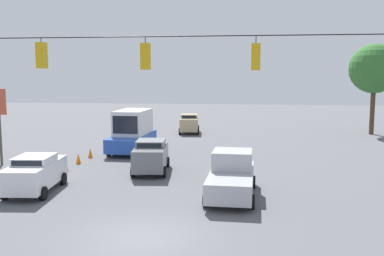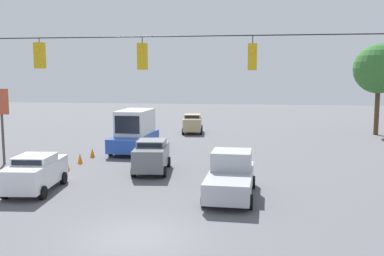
{
  "view_description": "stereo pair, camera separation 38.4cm",
  "coord_description": "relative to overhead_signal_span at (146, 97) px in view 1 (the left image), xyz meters",
  "views": [
    {
      "loc": [
        -3.57,
        14.28,
        5.78
      ],
      "look_at": [
        -0.87,
        -8.32,
        2.94
      ],
      "focal_mm": 40.0,
      "sensor_mm": 36.0,
      "label": 1
    },
    {
      "loc": [
        -3.95,
        14.23,
        5.78
      ],
      "look_at": [
        -0.87,
        -8.32,
        2.94
      ],
      "focal_mm": 40.0,
      "sensor_mm": 36.0,
      "label": 2
    }
  ],
  "objects": [
    {
      "name": "ground_plane",
      "position": [
        -0.01,
        1.26,
        -4.95
      ],
      "size": [
        140.0,
        140.0,
        0.0
      ],
      "primitive_type": "plane",
      "color": "#56565B"
    },
    {
      "name": "overhead_signal_span",
      "position": [
        0.0,
        0.0,
        0.0
      ],
      "size": [
        23.74,
        0.38,
        8.09
      ],
      "color": "#939399",
      "rests_on": "ground_plane"
    },
    {
      "name": "sedan_tan_withflow_deep",
      "position": [
        1.7,
        -26.42,
        -3.97
      ],
      "size": [
        2.22,
        3.97,
        1.88
      ],
      "color": "tan",
      "rests_on": "ground_plane"
    },
    {
      "name": "sedan_white_parked_shoulder",
      "position": [
        6.59,
        -4.11,
        -4.0
      ],
      "size": [
        2.35,
        4.5,
        1.81
      ],
      "color": "silver",
      "rests_on": "ground_plane"
    },
    {
      "name": "box_truck_blue_withflow_far",
      "position": [
        4.66,
        -15.69,
        -3.41
      ],
      "size": [
        2.69,
        6.15,
        3.14
      ],
      "color": "#234CB2",
      "rests_on": "ground_plane"
    },
    {
      "name": "sedan_grey_withflow_mid",
      "position": [
        1.81,
        -9.06,
        -3.94
      ],
      "size": [
        2.32,
        4.37,
        1.93
      ],
      "color": "slate",
      "rests_on": "ground_plane"
    },
    {
      "name": "pickup_truck_silver_crossing_near",
      "position": [
        -3.1,
        -4.54,
        -3.97
      ],
      "size": [
        2.4,
        5.45,
        2.12
      ],
      "color": "#A8AAB2",
      "rests_on": "ground_plane"
    },
    {
      "name": "traffic_cone_nearest",
      "position": [
        6.92,
        -4.65,
        -4.61
      ],
      "size": [
        0.34,
        0.34,
        0.68
      ],
      "primitive_type": "cone",
      "color": "orange",
      "rests_on": "ground_plane"
    },
    {
      "name": "traffic_cone_second",
      "position": [
        6.94,
        -6.56,
        -4.61
      ],
      "size": [
        0.34,
        0.34,
        0.68
      ],
      "primitive_type": "cone",
      "color": "orange",
      "rests_on": "ground_plane"
    },
    {
      "name": "traffic_cone_third",
      "position": [
        6.96,
        -8.61,
        -4.61
      ],
      "size": [
        0.34,
        0.34,
        0.68
      ],
      "primitive_type": "cone",
      "color": "orange",
      "rests_on": "ground_plane"
    },
    {
      "name": "traffic_cone_fourth",
      "position": [
        7.03,
        -10.78,
        -4.61
      ],
      "size": [
        0.34,
        0.34,
        0.68
      ],
      "primitive_type": "cone",
      "color": "orange",
      "rests_on": "ground_plane"
    },
    {
      "name": "traffic_cone_fifth",
      "position": [
        6.98,
        -12.87,
        -4.61
      ],
      "size": [
        0.34,
        0.34,
        0.68
      ],
      "primitive_type": "cone",
      "color": "orange",
      "rests_on": "ground_plane"
    },
    {
      "name": "tree_horizon_left",
      "position": [
        -16.09,
        -27.62,
        1.39
      ],
      "size": [
        4.76,
        4.76,
        8.75
      ],
      "color": "#4C3823",
      "rests_on": "ground_plane"
    }
  ]
}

